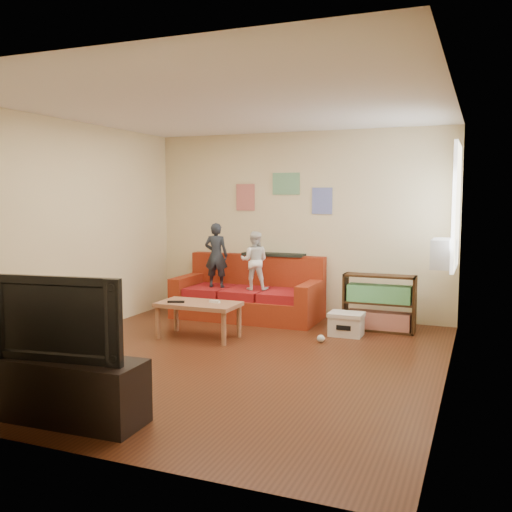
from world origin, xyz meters
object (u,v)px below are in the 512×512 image
at_px(child_a, 216,255).
at_px(coffee_table, 199,307).
at_px(sofa, 249,296).
at_px(tv_stand, 64,389).
at_px(file_box, 346,324).
at_px(television, 61,316).
at_px(child_b, 254,261).
at_px(bookshelf, 379,306).

distance_m(child_a, coffee_table, 1.36).
height_order(sofa, tv_stand, sofa).
xyz_separation_m(child_a, file_box, (2.02, -0.40, -0.76)).
bearing_deg(tv_stand, television, -1.75).
xyz_separation_m(sofa, child_b, (0.15, -0.17, 0.55)).
height_order(child_b, coffee_table, child_b).
distance_m(child_a, tv_stand, 4.04).
distance_m(child_b, tv_stand, 3.99).
height_order(sofa, bookshelf, sofa).
bearing_deg(television, file_box, 60.14).
bearing_deg(sofa, child_b, -49.31).
bearing_deg(tv_stand, child_a, 96.50).
bearing_deg(file_box, tv_stand, -112.30).
bearing_deg(coffee_table, bookshelf, 31.44).
xyz_separation_m(sofa, coffee_table, (-0.11, -1.38, 0.08)).
xyz_separation_m(child_a, bookshelf, (2.36, 0.03, -0.58)).
distance_m(child_a, child_b, 0.60).
bearing_deg(child_a, child_b, 171.17).
height_order(sofa, file_box, sofa).
distance_m(sofa, television, 4.15).
relative_size(sofa, bookshelf, 2.26).
relative_size(child_a, bookshelf, 1.01).
bearing_deg(sofa, child_a, -159.19).
relative_size(child_b, file_box, 1.94).
relative_size(sofa, child_a, 2.23).
xyz_separation_m(child_b, tv_stand, (-0.03, -3.94, -0.61)).
bearing_deg(bookshelf, child_b, -179.17).
distance_m(sofa, tv_stand, 4.12).
xyz_separation_m(child_b, file_box, (1.42, -0.40, -0.71)).
relative_size(coffee_table, tv_stand, 0.75).
bearing_deg(television, child_b, 82.04).
height_order(child_a, bookshelf, child_a).
bearing_deg(bookshelf, television, -114.26).
xyz_separation_m(coffee_table, television, (0.23, -2.73, 0.45)).
height_order(coffee_table, tv_stand, tv_stand).
bearing_deg(bookshelf, tv_stand, -114.26).
xyz_separation_m(bookshelf, tv_stand, (-1.79, -3.97, -0.08)).
bearing_deg(sofa, television, -88.33).
distance_m(child_b, television, 3.94).
xyz_separation_m(sofa, television, (0.12, -4.11, 0.52)).
bearing_deg(tv_stand, sofa, 89.92).
height_order(bookshelf, television, television).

